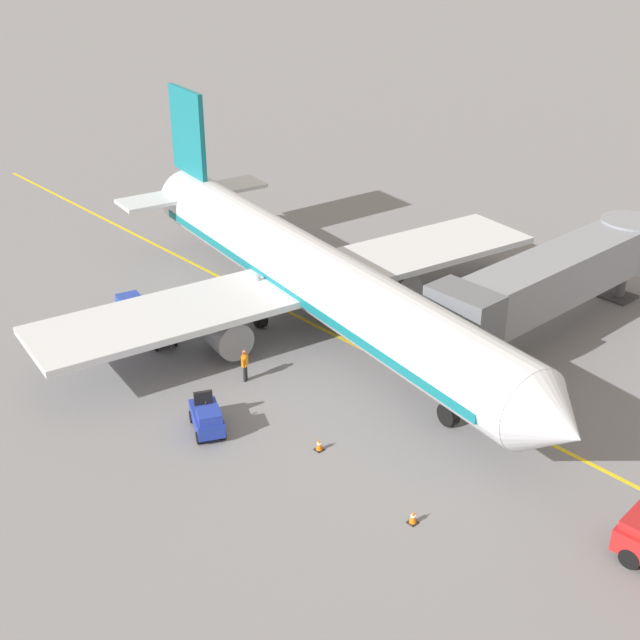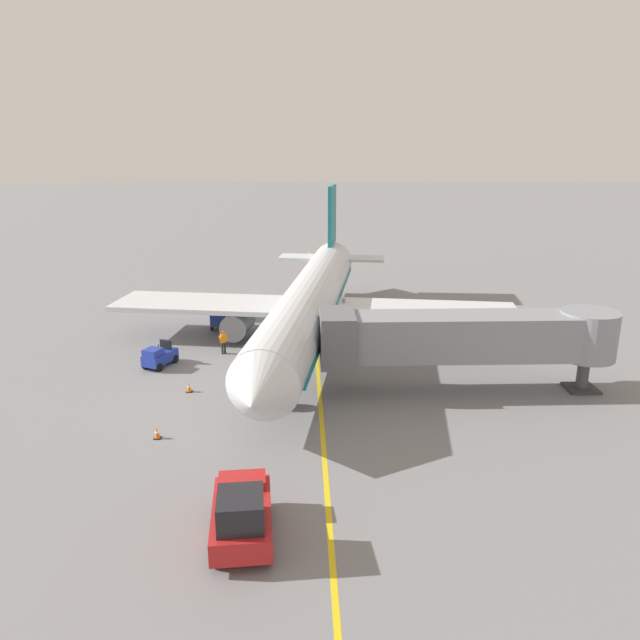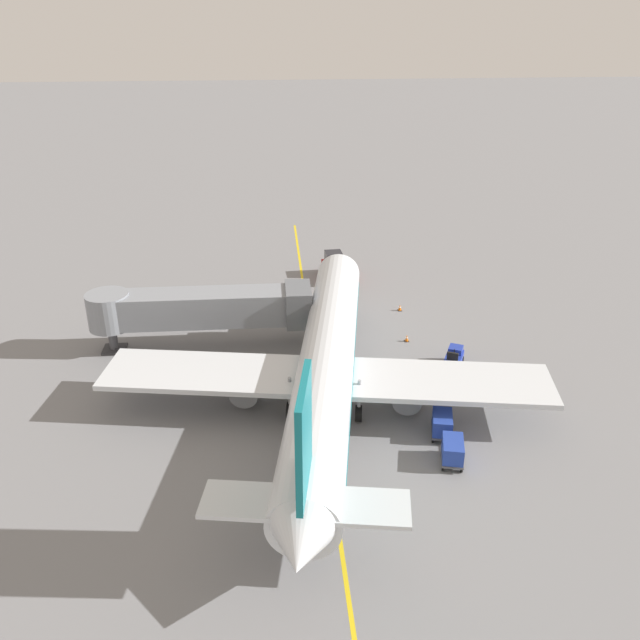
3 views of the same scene
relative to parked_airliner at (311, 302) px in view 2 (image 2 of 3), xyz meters
The scene contains 11 objects.
ground_plane 3.26m from the parked_airliner, 124.17° to the left, with size 400.00×400.00×0.00m, color slate.
gate_lead_in_line 3.25m from the parked_airliner, 124.17° to the left, with size 0.24×80.00×0.01m, color gold.
parked_airliner is the anchor object (origin of this frame).
jet_bridge 13.02m from the parked_airliner, 134.54° to the left, with size 17.51×3.50×4.98m.
pushback_tractor 23.40m from the parked_airliner, 82.79° to the left, with size 2.53×4.56×2.40m.
baggage_tug_lead 11.41m from the parked_airliner, 23.84° to the left, with size 2.14×2.77×1.62m.
baggage_cart_front 8.57m from the parked_airliner, 30.69° to the right, with size 1.74×2.98×1.58m.
baggage_cart_second_in_train 10.20m from the parked_airliner, 44.71° to the right, with size 1.74×2.98×1.58m.
ground_crew_wing_walker 6.92m from the parked_airliner, 18.55° to the left, with size 0.65×0.48×1.69m.
safety_cone_nose_left 11.97m from the parked_airliner, 50.09° to the left, with size 0.36×0.36×0.59m.
safety_cone_nose_right 17.11m from the parked_airliner, 61.71° to the left, with size 0.36×0.36×0.59m.
Camera 2 is at (0.99, 42.05, 14.29)m, focal length 33.79 mm.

